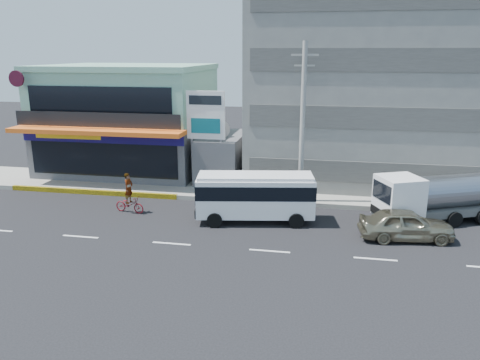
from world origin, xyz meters
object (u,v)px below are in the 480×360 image
(utility_pole_near, at_px, (302,124))
(minibus, at_px, (255,194))
(billboard, at_px, (206,121))
(sedan, at_px, (406,224))
(motorcycle_rider, at_px, (129,200))
(concrete_building, at_px, (364,85))
(satellite_dish, at_px, (219,136))
(shop_building, at_px, (130,121))
(tanker_truck, at_px, (433,197))

(utility_pole_near, xyz_separation_m, minibus, (-2.33, -3.42, -3.50))
(billboard, height_order, sedan, billboard)
(billboard, height_order, motorcycle_rider, billboard)
(concrete_building, bearing_deg, utility_pole_near, -117.76)
(satellite_dish, distance_m, motorcycle_rider, 8.44)
(billboard, height_order, utility_pole_near, utility_pole_near)
(billboard, relative_size, sedan, 1.46)
(concrete_building, bearing_deg, minibus, -119.90)
(utility_pole_near, distance_m, sedan, 8.53)
(shop_building, distance_m, concrete_building, 18.28)
(concrete_building, distance_m, motorcycle_rider, 18.79)
(billboard, distance_m, minibus, 7.44)
(shop_building, bearing_deg, utility_pole_near, -25.06)
(billboard, bearing_deg, tanker_truck, -14.02)
(concrete_building, relative_size, sedan, 3.38)
(billboard, xyz_separation_m, motorcycle_rider, (-3.50, -5.09, -4.12))
(utility_pole_near, distance_m, motorcycle_rider, 11.39)
(shop_building, height_order, satellite_dish, shop_building)
(sedan, bearing_deg, satellite_dish, 47.82)
(satellite_dish, relative_size, utility_pole_near, 0.15)
(concrete_building, bearing_deg, billboard, -151.08)
(tanker_truck, bearing_deg, minibus, -170.18)
(billboard, bearing_deg, satellite_dish, 74.48)
(concrete_building, relative_size, billboard, 2.32)
(utility_pole_near, bearing_deg, motorcycle_rider, -161.78)
(tanker_truck, bearing_deg, utility_pole_near, 167.25)
(utility_pole_near, relative_size, motorcycle_rider, 4.09)
(tanker_truck, relative_size, motorcycle_rider, 2.99)
(sedan, xyz_separation_m, tanker_truck, (1.82, 2.90, 0.69))
(shop_building, relative_size, tanker_truck, 1.70)
(utility_pole_near, xyz_separation_m, tanker_truck, (7.54, -1.71, -3.65))
(concrete_building, distance_m, minibus, 13.79)
(utility_pole_near, height_order, tanker_truck, utility_pole_near)
(concrete_building, bearing_deg, motorcycle_rider, -142.12)
(sedan, height_order, tanker_truck, tanker_truck)
(satellite_dish, distance_m, tanker_truck, 14.69)
(concrete_building, height_order, minibus, concrete_building)
(satellite_dish, xyz_separation_m, tanker_truck, (13.54, -5.31, -2.08))
(concrete_building, height_order, satellite_dish, concrete_building)
(shop_building, relative_size, satellite_dish, 8.27)
(tanker_truck, bearing_deg, shop_building, 159.04)
(billboard, relative_size, motorcycle_rider, 2.83)
(shop_building, bearing_deg, billboard, -32.32)
(concrete_building, relative_size, motorcycle_rider, 6.55)
(shop_building, relative_size, concrete_building, 0.77)
(motorcycle_rider, bearing_deg, minibus, -0.93)
(shop_building, xyz_separation_m, minibus, (11.67, -9.96, -2.35))
(concrete_building, height_order, sedan, concrete_building)
(motorcycle_rider, bearing_deg, utility_pole_near, 18.22)
(utility_pole_near, relative_size, tanker_truck, 1.37)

